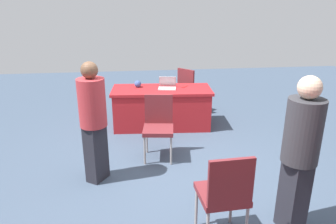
{
  "coord_description": "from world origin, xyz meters",
  "views": [
    {
      "loc": [
        0.4,
        3.59,
        2.23
      ],
      "look_at": [
        -0.07,
        -0.19,
        0.9
      ],
      "focal_mm": 33.45,
      "sensor_mm": 36.0,
      "label": 1
    }
  ],
  "objects_px": {
    "chair_tucked_right": "(225,192)",
    "laptop_silver": "(167,86)",
    "chair_near_front": "(158,123)",
    "scissors_red": "(185,87)",
    "person_attendee_standing": "(93,118)",
    "table_foreground": "(162,107)",
    "chair_by_pillar": "(189,87)",
    "yarn_ball": "(138,84)",
    "person_presenter": "(300,151)"
  },
  "relations": [
    {
      "from": "yarn_ball",
      "to": "table_foreground",
      "type": "bearing_deg",
      "value": 159.79
    },
    {
      "from": "table_foreground",
      "to": "yarn_ball",
      "type": "distance_m",
      "value": 0.63
    },
    {
      "from": "chair_by_pillar",
      "to": "person_attendee_standing",
      "type": "relative_size",
      "value": 0.6
    },
    {
      "from": "chair_near_front",
      "to": "person_attendee_standing",
      "type": "height_order",
      "value": "person_attendee_standing"
    },
    {
      "from": "chair_tucked_right",
      "to": "person_presenter",
      "type": "xyz_separation_m",
      "value": [
        -0.74,
        -0.09,
        0.34
      ]
    },
    {
      "from": "yarn_ball",
      "to": "chair_by_pillar",
      "type": "bearing_deg",
      "value": -152.36
    },
    {
      "from": "chair_near_front",
      "to": "scissors_red",
      "type": "distance_m",
      "value": 1.49
    },
    {
      "from": "person_presenter",
      "to": "scissors_red",
      "type": "distance_m",
      "value": 3.2
    },
    {
      "from": "table_foreground",
      "to": "person_attendee_standing",
      "type": "xyz_separation_m",
      "value": [
        1.05,
        1.81,
        0.51
      ]
    },
    {
      "from": "chair_tucked_right",
      "to": "laptop_silver",
      "type": "distance_m",
      "value": 3.17
    },
    {
      "from": "scissors_red",
      "to": "chair_tucked_right",
      "type": "bearing_deg",
      "value": 34.82
    },
    {
      "from": "chair_by_pillar",
      "to": "yarn_ball",
      "type": "distance_m",
      "value": 1.27
    },
    {
      "from": "chair_near_front",
      "to": "chair_by_pillar",
      "type": "bearing_deg",
      "value": -105.23
    },
    {
      "from": "table_foreground",
      "to": "laptop_silver",
      "type": "relative_size",
      "value": 5.16
    },
    {
      "from": "person_attendee_standing",
      "to": "laptop_silver",
      "type": "xyz_separation_m",
      "value": [
        -1.16,
        -1.82,
        -0.1
      ]
    },
    {
      "from": "scissors_red",
      "to": "person_presenter",
      "type": "bearing_deg",
      "value": 48.19
    },
    {
      "from": "yarn_ball",
      "to": "scissors_red",
      "type": "distance_m",
      "value": 0.88
    },
    {
      "from": "scissors_red",
      "to": "yarn_ball",
      "type": "bearing_deg",
      "value": -56.74
    },
    {
      "from": "table_foreground",
      "to": "person_presenter",
      "type": "height_order",
      "value": "person_presenter"
    },
    {
      "from": "person_presenter",
      "to": "laptop_silver",
      "type": "bearing_deg",
      "value": 10.52
    },
    {
      "from": "chair_by_pillar",
      "to": "scissors_red",
      "type": "bearing_deg",
      "value": -58.97
    },
    {
      "from": "chair_tucked_right",
      "to": "yarn_ball",
      "type": "distance_m",
      "value": 3.39
    },
    {
      "from": "table_foreground",
      "to": "chair_by_pillar",
      "type": "height_order",
      "value": "chair_by_pillar"
    },
    {
      "from": "yarn_ball",
      "to": "laptop_silver",
      "type": "bearing_deg",
      "value": 165.13
    },
    {
      "from": "table_foreground",
      "to": "laptop_silver",
      "type": "bearing_deg",
      "value": -171.47
    },
    {
      "from": "chair_tucked_right",
      "to": "chair_by_pillar",
      "type": "bearing_deg",
      "value": 80.66
    },
    {
      "from": "chair_near_front",
      "to": "person_presenter",
      "type": "distance_m",
      "value": 2.19
    },
    {
      "from": "chair_tucked_right",
      "to": "chair_by_pillar",
      "type": "xyz_separation_m",
      "value": [
        -0.41,
        -3.88,
        -0.02
      ]
    },
    {
      "from": "chair_near_front",
      "to": "chair_tucked_right",
      "type": "distance_m",
      "value": 1.95
    },
    {
      "from": "person_presenter",
      "to": "laptop_silver",
      "type": "xyz_separation_m",
      "value": [
        0.9,
        -3.07,
        -0.13
      ]
    },
    {
      "from": "chair_near_front",
      "to": "person_presenter",
      "type": "bearing_deg",
      "value": 131.06
    },
    {
      "from": "chair_tucked_right",
      "to": "chair_by_pillar",
      "type": "relative_size",
      "value": 1.02
    },
    {
      "from": "person_attendee_standing",
      "to": "laptop_silver",
      "type": "distance_m",
      "value": 2.16
    },
    {
      "from": "table_foreground",
      "to": "laptop_silver",
      "type": "height_order",
      "value": "laptop_silver"
    },
    {
      "from": "chair_near_front",
      "to": "scissors_red",
      "type": "relative_size",
      "value": 5.26
    },
    {
      "from": "chair_tucked_right",
      "to": "chair_by_pillar",
      "type": "distance_m",
      "value": 3.9
    },
    {
      "from": "scissors_red",
      "to": "chair_by_pillar",
      "type": "bearing_deg",
      "value": -160.67
    },
    {
      "from": "person_presenter",
      "to": "yarn_ball",
      "type": "height_order",
      "value": "person_presenter"
    },
    {
      "from": "chair_by_pillar",
      "to": "scissors_red",
      "type": "distance_m",
      "value": 0.71
    },
    {
      "from": "chair_by_pillar",
      "to": "yarn_ball",
      "type": "xyz_separation_m",
      "value": [
        1.1,
        0.58,
        0.25
      ]
    },
    {
      "from": "chair_near_front",
      "to": "chair_by_pillar",
      "type": "distance_m",
      "value": 2.16
    },
    {
      "from": "chair_tucked_right",
      "to": "yarn_ball",
      "type": "relative_size",
      "value": 7.66
    },
    {
      "from": "chair_near_front",
      "to": "laptop_silver",
      "type": "xyz_separation_m",
      "value": [
        -0.29,
        -1.27,
        0.23
      ]
    },
    {
      "from": "table_foreground",
      "to": "person_presenter",
      "type": "distance_m",
      "value": 3.26
    },
    {
      "from": "laptop_silver",
      "to": "scissors_red",
      "type": "distance_m",
      "value": 0.35
    },
    {
      "from": "person_attendee_standing",
      "to": "laptop_silver",
      "type": "bearing_deg",
      "value": 1.53
    },
    {
      "from": "table_foreground",
      "to": "chair_tucked_right",
      "type": "relative_size",
      "value": 1.93
    },
    {
      "from": "chair_near_front",
      "to": "yarn_ball",
      "type": "height_order",
      "value": "chair_near_front"
    },
    {
      "from": "chair_tucked_right",
      "to": "chair_near_front",
      "type": "bearing_deg",
      "value": 99.68
    },
    {
      "from": "table_foreground",
      "to": "chair_tucked_right",
      "type": "bearing_deg",
      "value": 94.68
    }
  ]
}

